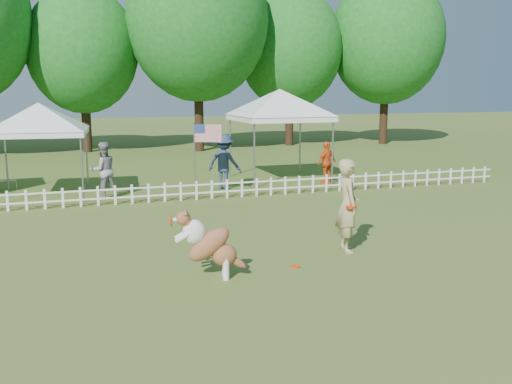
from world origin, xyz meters
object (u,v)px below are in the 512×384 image
at_px(spectator_c, 327,162).
at_px(canopy_tent_right, 279,136).
at_px(flag_pole, 195,160).
at_px(dog, 210,244).
at_px(canopy_tent_left, 41,151).
at_px(handler, 348,206).
at_px(spectator_b, 224,162).
at_px(spectator_a, 103,170).
at_px(frisbee_on_turf, 295,267).

bearing_deg(spectator_c, canopy_tent_right, -63.84).
xyz_separation_m(flag_pole, spectator_c, (5.21, 1.19, -0.42)).
relative_size(dog, canopy_tent_left, 0.44).
distance_m(handler, spectator_b, 8.26).
bearing_deg(spectator_a, canopy_tent_right, 176.25).
xyz_separation_m(handler, flag_pole, (-1.79, 7.11, 0.20)).
height_order(handler, dog, handler).
bearing_deg(flag_pole, spectator_c, 31.11).
bearing_deg(handler, frisbee_on_turf, 126.18).
distance_m(canopy_tent_left, flag_pole, 4.97).
height_order(handler, spectator_c, handler).
height_order(handler, spectator_a, handler).
xyz_separation_m(canopy_tent_right, flag_pole, (-3.79, -2.40, -0.49)).
bearing_deg(flag_pole, handler, -57.64).
bearing_deg(canopy_tent_left, flag_pole, -15.12).
xyz_separation_m(canopy_tent_right, spectator_c, (1.43, -1.21, -0.91)).
distance_m(canopy_tent_left, spectator_b, 5.99).
bearing_deg(frisbee_on_turf, spectator_a, 109.77).
bearing_deg(handler, spectator_b, 13.91).
relative_size(dog, flag_pole, 0.54).
xyz_separation_m(canopy_tent_right, spectator_a, (-6.59, -1.58, -0.79)).
relative_size(dog, spectator_b, 0.68).
bearing_deg(spectator_b, canopy_tent_left, 35.88).
height_order(canopy_tent_right, spectator_c, canopy_tent_right).
xyz_separation_m(dog, frisbee_on_turf, (1.74, 0.14, -0.64)).
height_order(flag_pole, spectator_b, flag_pole).
relative_size(frisbee_on_turf, spectator_c, 0.13).
height_order(frisbee_on_turf, canopy_tent_left, canopy_tent_left).
relative_size(handler, canopy_tent_right, 0.60).
relative_size(spectator_a, spectator_b, 0.94).
bearing_deg(spectator_b, flag_pole, 82.84).
xyz_separation_m(handler, dog, (-3.22, -0.85, -0.35)).
relative_size(frisbee_on_turf, canopy_tent_right, 0.06).
bearing_deg(spectator_c, spectator_b, -22.84).
distance_m(frisbee_on_turf, canopy_tent_left, 10.85).
bearing_deg(dog, spectator_b, 84.17).
bearing_deg(spectator_a, spectator_b, 167.23).
bearing_deg(frisbee_on_turf, flag_pole, 92.22).
bearing_deg(flag_pole, spectator_a, -178.00).
height_order(dog, flag_pole, flag_pole).
bearing_deg(spectator_b, frisbee_on_turf, 125.10).
relative_size(handler, spectator_b, 1.05).
bearing_deg(spectator_a, flag_pole, 146.52).
distance_m(frisbee_on_turf, spectator_a, 9.23).
distance_m(canopy_tent_left, spectator_a, 2.14).
xyz_separation_m(spectator_b, spectator_c, (3.93, 0.05, -0.18)).
bearing_deg(canopy_tent_left, frisbee_on_turf, -57.51).
bearing_deg(dog, canopy_tent_right, 74.07).
relative_size(dog, spectator_a, 0.73).
bearing_deg(frisbee_on_turf, dog, -175.54).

